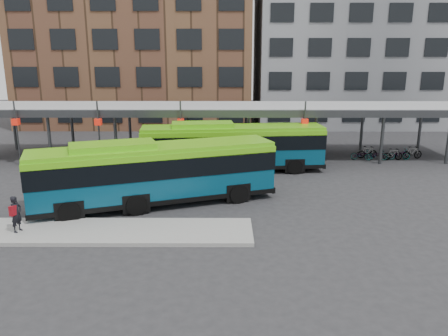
# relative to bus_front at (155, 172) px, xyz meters

# --- Properties ---
(ground) EXTENTS (120.00, 120.00, 0.00)m
(ground) POSITION_rel_bus_front_xyz_m (3.59, -1.06, -1.87)
(ground) COLOR #28282B
(ground) RESTS_ON ground
(boarding_island) EXTENTS (14.00, 3.00, 0.18)m
(boarding_island) POSITION_rel_bus_front_xyz_m (-1.91, -4.06, -1.78)
(boarding_island) COLOR gray
(boarding_island) RESTS_ON ground
(canopy) EXTENTS (40.00, 6.53, 4.80)m
(canopy) POSITION_rel_bus_front_xyz_m (3.53, 11.80, 2.03)
(canopy) COLOR #999B9E
(canopy) RESTS_ON ground
(building_brick) EXTENTS (26.00, 14.00, 22.00)m
(building_brick) POSITION_rel_bus_front_xyz_m (-6.41, 30.94, 9.13)
(building_brick) COLOR brown
(building_brick) RESTS_ON ground
(building_grey) EXTENTS (24.00, 14.00, 20.00)m
(building_grey) POSITION_rel_bus_front_xyz_m (19.59, 30.94, 8.13)
(building_grey) COLOR slate
(building_grey) RESTS_ON ground
(bus_front) EXTENTS (13.21, 7.05, 3.60)m
(bus_front) POSITION_rel_bus_front_xyz_m (0.00, 0.00, 0.00)
(bus_front) COLOR navy
(bus_front) RESTS_ON ground
(bus_rear) EXTENTS (12.87, 3.87, 3.50)m
(bus_rear) POSITION_rel_bus_front_xyz_m (4.29, 7.31, -0.05)
(bus_rear) COLOR navy
(bus_rear) RESTS_ON ground
(pedestrian) EXTENTS (0.55, 0.70, 1.68)m
(pedestrian) POSITION_rel_bus_front_xyz_m (-5.62, -4.29, -0.84)
(pedestrian) COLOR black
(pedestrian) RESTS_ON boarding_island
(bike_rack) EXTENTS (5.88, 1.51, 1.00)m
(bike_rack) POSITION_rel_bus_front_xyz_m (16.49, 10.82, -1.41)
(bike_rack) COLOR slate
(bike_rack) RESTS_ON ground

